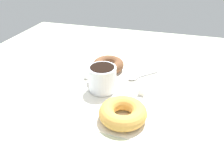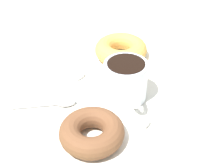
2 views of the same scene
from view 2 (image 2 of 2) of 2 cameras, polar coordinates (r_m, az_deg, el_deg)
The scene contains 8 objects.
ground_plane at distance 64.01cm, azimuth 0.01°, elevation -0.96°, with size 120.00×120.00×2.00cm, color beige.
napkin at distance 61.25cm, azimuth 0.00°, elevation -1.61°, with size 35.14×35.14×0.30cm, color white.
coffee_cup at distance 57.77cm, azimuth 2.56°, elevation 0.69°, with size 9.93×8.61×7.51cm.
donut_near_cup at distance 71.01cm, azimuth 1.63°, elevation 6.35°, with size 11.79×11.79×3.83cm, color gold.
donut_far at distance 50.71cm, azimuth -3.71°, elevation -8.74°, with size 10.63×10.63×3.57cm, color brown.
spoon at distance 58.84cm, azimuth -9.80°, elevation -3.45°, with size 9.40×9.24×0.90cm.
sugar_cube at distance 64.98cm, azimuth -6.43°, elevation 1.84°, with size 1.82×1.82×1.82cm, color white.
sugar_cube_extra at distance 53.99cm, azimuth 5.87°, elevation -7.00°, with size 1.42×1.42×1.42cm, color white.
Camera 2 is at (-29.79, 40.86, 38.24)cm, focal length 50.00 mm.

